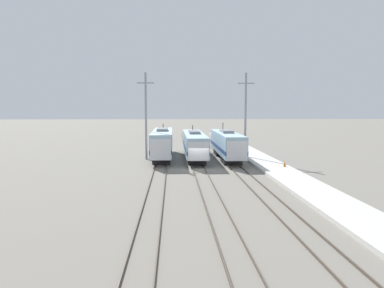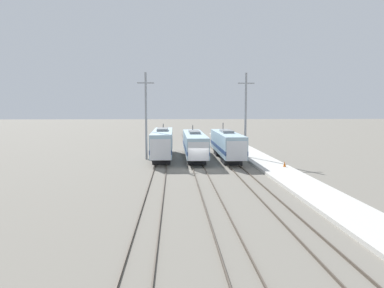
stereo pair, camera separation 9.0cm
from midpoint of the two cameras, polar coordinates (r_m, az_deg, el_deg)
ground_plane at (r=45.14m, az=0.96°, el=-3.80°), size 400.00×400.00×0.00m
rail_pair_far_left at (r=45.05m, az=-4.90°, el=-3.74°), size 1.51×120.00×0.15m
rail_pair_center at (r=45.12m, az=0.96°, el=-3.71°), size 1.51×120.00×0.15m
rail_pair_far_right at (r=45.66m, az=6.74°, el=-3.64°), size 1.51×120.00×0.15m
locomotive_far_left at (r=54.07m, az=-4.57°, el=0.12°), size 2.82×18.22×4.87m
locomotive_center at (r=53.93m, az=0.31°, el=-0.06°), size 2.81×19.31×4.63m
locomotive_far_right at (r=53.38m, az=5.31°, el=-0.06°), size 2.80×17.94×5.05m
catenary_tower_left at (r=53.48m, az=-7.08°, el=4.47°), size 2.39×0.31×12.28m
catenary_tower_right at (r=54.34m, az=8.11°, el=4.48°), size 2.39×0.31×12.28m
platform at (r=46.60m, az=12.17°, el=-3.44°), size 4.00×120.00×0.31m
traffic_cone at (r=46.07m, az=13.88°, el=-2.97°), size 0.33×0.33×0.66m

